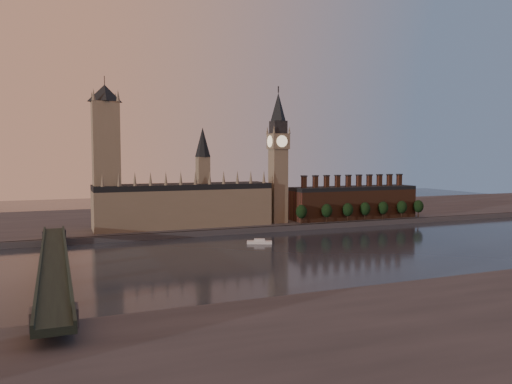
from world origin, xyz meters
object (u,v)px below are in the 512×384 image
westminster_bridge (54,263)px  river_boat (260,242)px  big_ben (278,156)px  victoria_tower (106,153)px

westminster_bridge → river_boat: size_ratio=12.08×
big_ben → river_boat: size_ratio=6.46×
big_ben → westminster_bridge: bearing=-145.7°
victoria_tower → river_boat: size_ratio=6.52×
victoria_tower → river_boat: victoria_tower is taller
victoria_tower → westminster_bridge: (-35.00, -117.70, -51.65)m
victoria_tower → big_ben: bearing=-2.2°
big_ben → westminster_bridge: big_ben is taller
westminster_bridge → river_boat: (123.13, 49.70, -6.20)m
westminster_bridge → victoria_tower: bearing=73.4°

